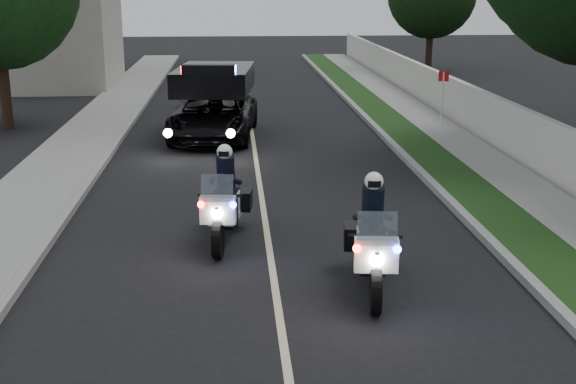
# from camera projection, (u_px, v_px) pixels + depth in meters

# --- Properties ---
(ground) EXTENTS (120.00, 120.00, 0.00)m
(ground) POSITION_uv_depth(u_px,v_px,m) (281.00, 326.00, 10.70)
(ground) COLOR black
(ground) RESTS_ON ground
(curb_right) EXTENTS (0.20, 60.00, 0.15)m
(curb_right) POSITION_uv_depth(u_px,v_px,m) (406.00, 158.00, 20.58)
(curb_right) COLOR gray
(curb_right) RESTS_ON ground
(grass_verge) EXTENTS (1.20, 60.00, 0.16)m
(grass_verge) POSITION_uv_depth(u_px,v_px,m) (431.00, 158.00, 20.63)
(grass_verge) COLOR #193814
(grass_verge) RESTS_ON ground
(sidewalk_right) EXTENTS (1.40, 60.00, 0.16)m
(sidewalk_right) POSITION_uv_depth(u_px,v_px,m) (478.00, 157.00, 20.72)
(sidewalk_right) COLOR gray
(sidewalk_right) RESTS_ON ground
(property_wall) EXTENTS (0.22, 60.00, 1.50)m
(property_wall) POSITION_uv_depth(u_px,v_px,m) (515.00, 132.00, 20.61)
(property_wall) COLOR beige
(property_wall) RESTS_ON ground
(curb_left) EXTENTS (0.20, 60.00, 0.15)m
(curb_left) POSITION_uv_depth(u_px,v_px,m) (102.00, 163.00, 19.99)
(curb_left) COLOR gray
(curb_left) RESTS_ON ground
(sidewalk_left) EXTENTS (2.00, 60.00, 0.16)m
(sidewalk_left) POSITION_uv_depth(u_px,v_px,m) (60.00, 164.00, 19.91)
(sidewalk_left) COLOR gray
(sidewalk_left) RESTS_ON ground
(building_far) EXTENTS (8.00, 6.00, 7.00)m
(building_far) POSITION_uv_depth(u_px,v_px,m) (23.00, 10.00, 34.01)
(building_far) COLOR #A8A396
(building_far) RESTS_ON ground
(lane_marking) EXTENTS (0.12, 50.00, 0.01)m
(lane_marking) POSITION_uv_depth(u_px,v_px,m) (257.00, 163.00, 20.30)
(lane_marking) COLOR #BFB78C
(lane_marking) RESTS_ON ground
(police_moto_left) EXTENTS (1.03, 2.25, 1.84)m
(police_moto_left) POSITION_uv_depth(u_px,v_px,m) (226.00, 241.00, 14.23)
(police_moto_left) COLOR silver
(police_moto_left) RESTS_ON ground
(police_moto_right) EXTENTS (1.05, 2.30, 1.88)m
(police_moto_right) POSITION_uv_depth(u_px,v_px,m) (371.00, 288.00, 12.03)
(police_moto_right) COLOR white
(police_moto_right) RESTS_ON ground
(police_suv) EXTENTS (2.95, 5.47, 2.55)m
(police_suv) POSITION_uv_depth(u_px,v_px,m) (215.00, 138.00, 23.66)
(police_suv) COLOR black
(police_suv) RESTS_ON ground
(bicycle) EXTENTS (0.72, 1.60, 0.81)m
(bicycle) POSITION_uv_depth(u_px,v_px,m) (189.00, 107.00, 29.57)
(bicycle) COLOR black
(bicycle) RESTS_ON ground
(cyclist) EXTENTS (0.61, 0.43, 1.61)m
(cyclist) POSITION_uv_depth(u_px,v_px,m) (189.00, 107.00, 29.57)
(cyclist) COLOR black
(cyclist) RESTS_ON ground
(sign_post) EXTENTS (0.41, 0.41, 2.11)m
(sign_post) POSITION_uv_depth(u_px,v_px,m) (440.00, 135.00, 24.03)
(sign_post) COLOR #B90D11
(sign_post) RESTS_ON ground
(tree_right_e) EXTENTS (5.63, 5.63, 8.01)m
(tree_right_e) POSITION_uv_depth(u_px,v_px,m) (428.00, 71.00, 41.66)
(tree_right_e) COLOR black
(tree_right_e) RESTS_ON ground
(tree_left_near) EXTENTS (5.42, 5.42, 8.98)m
(tree_left_near) POSITION_uv_depth(u_px,v_px,m) (9.00, 128.00, 25.19)
(tree_left_near) COLOR #153E14
(tree_left_near) RESTS_ON ground
(tree_left_far) EXTENTS (9.56, 9.56, 12.09)m
(tree_left_far) POSITION_uv_depth(u_px,v_px,m) (61.00, 75.00, 39.72)
(tree_left_far) COLOR black
(tree_left_far) RESTS_ON ground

